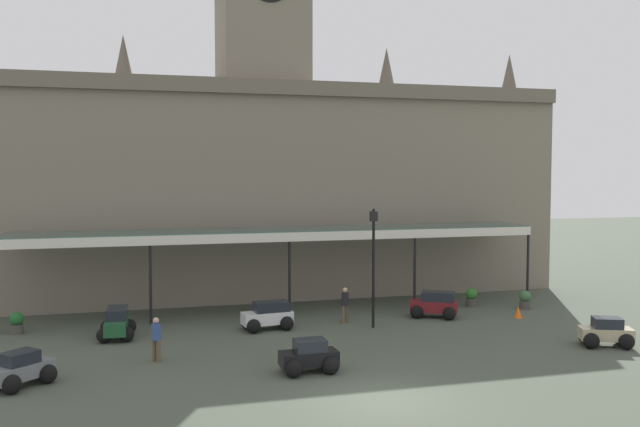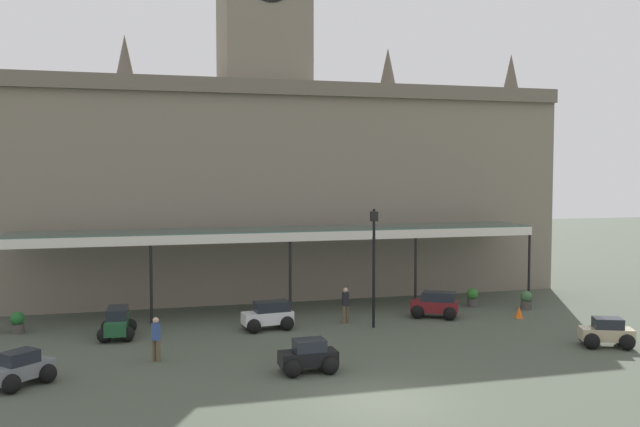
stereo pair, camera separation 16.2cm
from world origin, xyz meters
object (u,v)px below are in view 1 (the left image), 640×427
(car_white_estate, at_px, (268,317))
(pedestrian_crossing_forecourt, at_px, (156,338))
(pedestrian_near_entrance, at_px, (345,304))
(car_grey_sedan, at_px, (21,372))
(car_green_estate, at_px, (117,325))
(victorian_lamppost, at_px, (373,255))
(car_maroon_estate, at_px, (435,306))
(car_beige_sedan, at_px, (606,334))
(car_black_sedan, at_px, (309,358))
(traffic_cone, at_px, (518,312))
(planter_by_canopy, at_px, (525,300))
(planter_near_kerb, at_px, (16,323))
(planter_forecourt_centre, at_px, (471,297))

(car_white_estate, height_order, pedestrian_crossing_forecourt, pedestrian_crossing_forecourt)
(pedestrian_near_entrance, bearing_deg, car_grey_sedan, -154.85)
(car_green_estate, bearing_deg, victorian_lamppost, -5.71)
(pedestrian_near_entrance, bearing_deg, car_maroon_estate, -0.41)
(car_maroon_estate, xyz_separation_m, pedestrian_near_entrance, (-4.59, 0.03, 0.34))
(car_grey_sedan, distance_m, pedestrian_crossing_forecourt, 4.84)
(car_beige_sedan, relative_size, car_green_estate, 0.97)
(car_green_estate, relative_size, pedestrian_near_entrance, 1.38)
(car_black_sedan, relative_size, victorian_lamppost, 0.38)
(traffic_cone, bearing_deg, car_maroon_estate, 163.01)
(planter_by_canopy, relative_size, planter_near_kerb, 1.00)
(car_maroon_estate, distance_m, traffic_cone, 4.06)
(pedestrian_crossing_forecourt, height_order, pedestrian_near_entrance, same)
(planter_forecourt_centre, bearing_deg, pedestrian_crossing_forecourt, -158.90)
(car_grey_sedan, xyz_separation_m, planter_near_kerb, (-1.31, 8.05, -0.01))
(pedestrian_crossing_forecourt, bearing_deg, planter_by_canopy, 14.75)
(car_white_estate, xyz_separation_m, car_maroon_estate, (8.35, 0.35, 0.00))
(car_green_estate, bearing_deg, car_grey_sedan, -115.90)
(pedestrian_crossing_forecourt, xyz_separation_m, planter_forecourt_centre, (16.49, 6.36, -0.42))
(victorian_lamppost, distance_m, planter_near_kerb, 16.08)
(planter_by_canopy, bearing_deg, car_white_estate, -175.89)
(car_beige_sedan, xyz_separation_m, pedestrian_crossing_forecourt, (-17.75, 2.66, 0.41))
(planter_forecourt_centre, bearing_deg, car_grey_sedan, -158.51)
(car_beige_sedan, distance_m, car_maroon_estate, 8.22)
(car_grey_sedan, xyz_separation_m, victorian_lamppost, (14.21, 4.97, 2.85))
(car_grey_sedan, bearing_deg, planter_by_canopy, 16.37)
(traffic_cone, xyz_separation_m, planter_by_canopy, (1.53, 1.82, 0.20))
(car_grey_sedan, relative_size, car_green_estate, 0.97)
(pedestrian_near_entrance, height_order, planter_by_canopy, pedestrian_near_entrance)
(car_white_estate, height_order, car_green_estate, same)
(car_beige_sedan, relative_size, pedestrian_near_entrance, 1.34)
(car_grey_sedan, bearing_deg, car_black_sedan, -6.12)
(car_maroon_estate, height_order, car_green_estate, same)
(pedestrian_near_entrance, bearing_deg, car_green_estate, -179.23)
(pedestrian_crossing_forecourt, height_order, victorian_lamppost, victorian_lamppost)
(car_beige_sedan, height_order, victorian_lamppost, victorian_lamppost)
(car_black_sedan, xyz_separation_m, planter_forecourt_centre, (11.33, 9.27, -0.01))
(car_black_sedan, bearing_deg, planter_by_canopy, 29.93)
(car_grey_sedan, height_order, car_maroon_estate, car_maroon_estate)
(victorian_lamppost, relative_size, traffic_cone, 9.44)
(car_black_sedan, xyz_separation_m, traffic_cone, (12.12, 6.04, -0.21))
(planter_by_canopy, xyz_separation_m, planter_near_kerb, (-24.57, 1.22, 0.00))
(pedestrian_near_entrance, xyz_separation_m, planter_forecourt_centre, (7.66, 2.01, -0.42))
(victorian_lamppost, bearing_deg, pedestrian_near_entrance, 126.86)
(car_beige_sedan, distance_m, victorian_lamppost, 10.24)
(car_grey_sedan, relative_size, victorian_lamppost, 0.41)
(planter_by_canopy, bearing_deg, planter_near_kerb, 177.16)
(car_white_estate, bearing_deg, pedestrian_crossing_forecourt, -141.90)
(car_maroon_estate, distance_m, victorian_lamppost, 4.75)
(pedestrian_near_entrance, height_order, planter_near_kerb, pedestrian_near_entrance)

